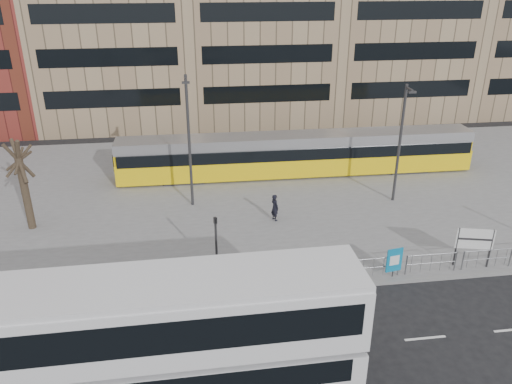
{
  "coord_description": "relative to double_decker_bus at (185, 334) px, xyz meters",
  "views": [
    {
      "loc": [
        -3.27,
        -19.49,
        14.12
      ],
      "look_at": [
        0.19,
        6.0,
        2.66
      ],
      "focal_mm": 35.0,
      "sensor_mm": 36.0,
      "label": 1
    }
  ],
  "objects": [
    {
      "name": "plaza",
      "position": [
        3.85,
        17.61,
        -2.58
      ],
      "size": [
        64.0,
        24.0,
        0.15
      ],
      "primitive_type": "cube",
      "color": "slate",
      "rests_on": "ground"
    },
    {
      "name": "lamp_post_west",
      "position": [
        0.44,
        15.69,
        2.08
      ],
      "size": [
        0.45,
        1.04,
        8.41
      ],
      "color": "#2D2D30",
      "rests_on": "plaza"
    },
    {
      "name": "ground",
      "position": [
        3.85,
        5.61,
        -2.65
      ],
      "size": [
        120.0,
        120.0,
        0.0
      ],
      "primitive_type": "plane",
      "color": "black",
      "rests_on": "ground"
    },
    {
      "name": "kerb",
      "position": [
        3.85,
        5.66,
        -2.58
      ],
      "size": [
        64.0,
        0.25,
        0.17
      ],
      "primitive_type": "cube",
      "color": "gray",
      "rests_on": "ground"
    },
    {
      "name": "pedestrian_barrier",
      "position": [
        5.85,
        6.11,
        -1.67
      ],
      "size": [
        32.07,
        0.07,
        1.1
      ],
      "color": "gray",
      "rests_on": "plaza"
    },
    {
      "name": "traffic_light_west",
      "position": [
        1.51,
        7.57,
        -0.53
      ],
      "size": [
        0.21,
        0.24,
        3.1
      ],
      "rotation": [
        0.0,
        0.0,
        0.29
      ],
      "color": "#2D2D30",
      "rests_on": "plaza"
    },
    {
      "name": "station_sign",
      "position": [
        14.48,
        6.41,
        -1.02
      ],
      "size": [
        1.82,
        0.52,
        2.14
      ],
      "rotation": [
        0.0,
        0.0,
        -0.24
      ],
      "color": "#2D2D30",
      "rests_on": "plaza"
    },
    {
      "name": "bare_tree",
      "position": [
        -9.05,
        13.82,
        3.16
      ],
      "size": [
        4.27,
        4.27,
        7.63
      ],
      "color": "#2F241A",
      "rests_on": "plaza"
    },
    {
      "name": "tram",
      "position": [
        8.28,
        20.13,
        -0.96
      ],
      "size": [
        26.15,
        2.72,
        3.08
      ],
      "rotation": [
        0.0,
        0.0,
        -0.01
      ],
      "color": "yellow",
      "rests_on": "plaza"
    },
    {
      "name": "lamp_post_east",
      "position": [
        13.64,
        14.64,
        1.71
      ],
      "size": [
        0.45,
        1.04,
        7.69
      ],
      "color": "#2D2D30",
      "rests_on": "plaza"
    },
    {
      "name": "road_markings",
      "position": [
        4.85,
        1.61,
        -2.65
      ],
      "size": [
        62.0,
        0.12,
        0.01
      ],
      "primitive_type": "cube",
      "color": "white",
      "rests_on": "ground"
    },
    {
      "name": "pedestrian",
      "position": [
        5.36,
        12.88,
        -1.66
      ],
      "size": [
        0.62,
        0.73,
        1.69
      ],
      "primitive_type": "imported",
      "rotation": [
        0.0,
        0.0,
        1.99
      ],
      "color": "black",
      "rests_on": "plaza"
    },
    {
      "name": "ad_panel",
      "position": [
        10.14,
        6.01,
        -1.57
      ],
      "size": [
        0.84,
        0.2,
        1.59
      ],
      "rotation": [
        0.0,
        0.0,
        0.17
      ],
      "color": "#2D2D30",
      "rests_on": "plaza"
    },
    {
      "name": "double_decker_bus",
      "position": [
        0.0,
        0.0,
        0.0
      ],
      "size": [
        12.3,
        3.29,
        4.91
      ],
      "rotation": [
        0.0,
        0.0,
        0.01
      ],
      "color": "silver",
      "rests_on": "ground"
    }
  ]
}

